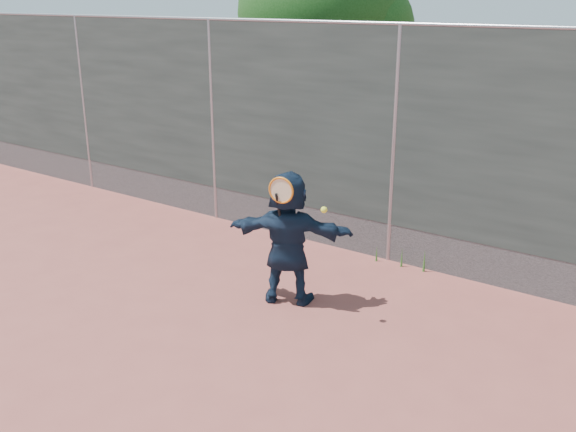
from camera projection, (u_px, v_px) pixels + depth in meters
The scene contains 6 objects.
ground at pixel (213, 382), 5.80m from camera, with size 80.00×80.00×0.00m, color #9E4C42.
player at pixel (288, 238), 7.12m from camera, with size 1.42×0.45×1.53m, color #15253B.
fence at pixel (394, 142), 8.00m from camera, with size 20.00×0.06×3.03m.
swing_action at pixel (285, 194), 6.73m from camera, with size 0.70×0.13×0.51m.
tree_left at pixel (330, 18), 11.46m from camera, with size 3.15×3.00×4.53m.
weed_clump at pixel (405, 258), 8.22m from camera, with size 0.68×0.07×0.30m.
Camera 1 is at (3.42, -3.70, 3.31)m, focal length 40.00 mm.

